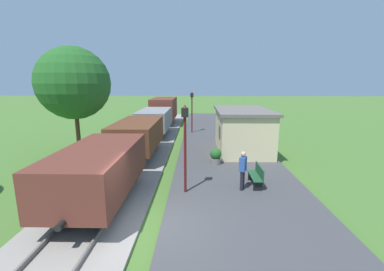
{
  "coord_description": "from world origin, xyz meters",
  "views": [
    {
      "loc": [
        1.38,
        -7.64,
        4.85
      ],
      "look_at": [
        1.03,
        9.02,
        1.35
      ],
      "focal_mm": 24.27,
      "sensor_mm": 36.0,
      "label": 1
    }
  ],
  "objects": [
    {
      "name": "freight_train",
      "position": [
        -2.4,
        12.28,
        1.48
      ],
      "size": [
        2.5,
        26.0,
        2.72
      ],
      "color": "brown",
      "rests_on": "rail_near"
    },
    {
      "name": "person_waiting",
      "position": [
        3.32,
        2.91,
        1.18
      ],
      "size": [
        0.38,
        0.45,
        1.71
      ],
      "rotation": [
        0.0,
        0.0,
        2.69
      ],
      "color": "black",
      "rests_on": "platform_slab"
    },
    {
      "name": "tree_trackside_far",
      "position": [
        -6.85,
        9.73,
        4.71
      ],
      "size": [
        4.78,
        4.78,
        7.1
      ],
      "color": "#4C3823",
      "rests_on": "ground"
    },
    {
      "name": "rail_far",
      "position": [
        -3.12,
        0.0,
        0.19
      ],
      "size": [
        0.07,
        60.0,
        0.14
      ],
      "primitive_type": "cube",
      "color": "slate",
      "rests_on": "track_ballast"
    },
    {
      "name": "potted_planter",
      "position": [
        2.43,
        6.42,
        0.72
      ],
      "size": [
        0.64,
        0.64,
        0.92
      ],
      "color": "slate",
      "rests_on": "platform_slab"
    },
    {
      "name": "station_hut",
      "position": [
        4.4,
        9.56,
        1.65
      ],
      "size": [
        3.5,
        5.8,
        2.78
      ],
      "color": "beige",
      "rests_on": "platform_slab"
    },
    {
      "name": "track_ballast",
      "position": [
        -2.4,
        0.0,
        0.06
      ],
      "size": [
        3.8,
        60.0,
        0.12
      ],
      "primitive_type": "cube",
      "color": "gray",
      "rests_on": "ground"
    },
    {
      "name": "lamp_post_far",
      "position": [
        0.88,
        15.66,
        2.8
      ],
      "size": [
        0.28,
        0.28,
        3.7
      ],
      "color": "#591414",
      "rests_on": "platform_slab"
    },
    {
      "name": "lamp_post_near",
      "position": [
        0.88,
        2.63,
        2.8
      ],
      "size": [
        0.28,
        0.28,
        3.7
      ],
      "color": "#591414",
      "rests_on": "platform_slab"
    },
    {
      "name": "platform_slab",
      "position": [
        3.2,
        0.0,
        0.12
      ],
      "size": [
        6.0,
        60.0,
        0.25
      ],
      "primitive_type": "cube",
      "color": "#424244",
      "rests_on": "ground"
    },
    {
      "name": "rail_near",
      "position": [
        -1.68,
        0.0,
        0.19
      ],
      "size": [
        0.07,
        60.0,
        0.14
      ],
      "primitive_type": "cube",
      "color": "slate",
      "rests_on": "track_ballast"
    },
    {
      "name": "ground_plane",
      "position": [
        0.0,
        0.0,
        0.0
      ],
      "size": [
        160.0,
        160.0,
        0.0
      ],
      "primitive_type": "plane",
      "color": "#47702D"
    },
    {
      "name": "bench_near_hut",
      "position": [
        4.05,
        3.41,
        0.72
      ],
      "size": [
        0.42,
        1.5,
        0.91
      ],
      "color": "#1E4C2D",
      "rests_on": "platform_slab"
    }
  ]
}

